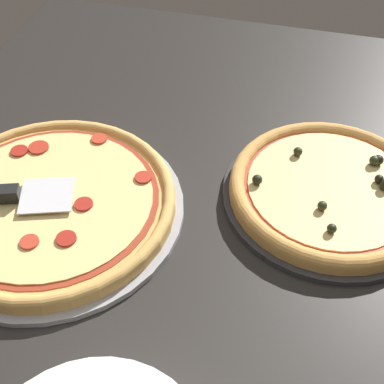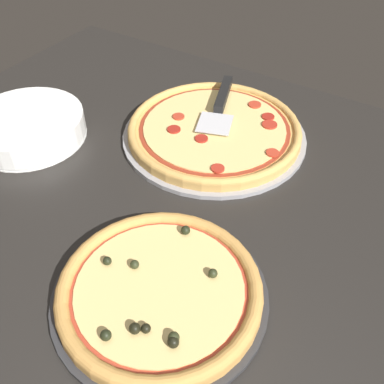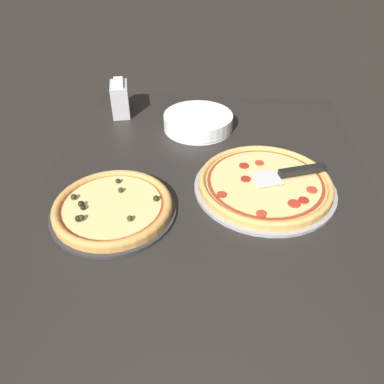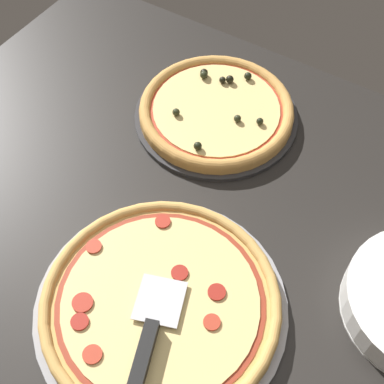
% 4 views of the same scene
% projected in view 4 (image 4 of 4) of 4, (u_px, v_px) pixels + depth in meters
% --- Properties ---
extents(ground_plane, '(1.36, 1.00, 0.04)m').
position_uv_depth(ground_plane, '(206.00, 234.00, 0.99)').
color(ground_plane, black).
extents(pizza_pan_front, '(0.42, 0.42, 0.01)m').
position_uv_depth(pizza_pan_front, '(161.00, 307.00, 0.88)').
color(pizza_pan_front, '#939399').
rests_on(pizza_pan_front, ground_plane).
extents(pizza_front, '(0.39, 0.39, 0.03)m').
position_uv_depth(pizza_front, '(161.00, 303.00, 0.87)').
color(pizza_front, tan).
rests_on(pizza_front, pizza_pan_front).
extents(pizza_pan_back, '(0.35, 0.35, 0.01)m').
position_uv_depth(pizza_pan_back, '(216.00, 116.00, 1.13)').
color(pizza_pan_back, '#2D2D30').
rests_on(pizza_pan_back, ground_plane).
extents(pizza_back, '(0.32, 0.32, 0.04)m').
position_uv_depth(pizza_back, '(216.00, 110.00, 1.12)').
color(pizza_back, '#C68E47').
rests_on(pizza_back, pizza_pan_back).
extents(serving_spatula, '(0.12, 0.23, 0.02)m').
position_uv_depth(serving_spatula, '(144.00, 355.00, 0.79)').
color(serving_spatula, silver).
rests_on(serving_spatula, pizza_front).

